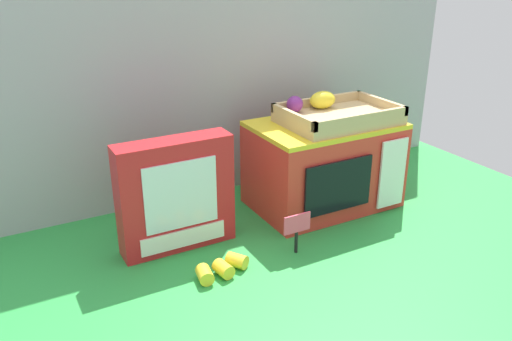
{
  "coord_description": "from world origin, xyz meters",
  "views": [
    {
      "loc": [
        -0.59,
        -1.08,
        0.65
      ],
      "look_at": [
        -0.0,
        -0.01,
        0.15
      ],
      "focal_mm": 36.78,
      "sensor_mm": 36.0,
      "label": 1
    }
  ],
  "objects_px": {
    "food_groups_crate": "(335,115)",
    "loose_toy_banana": "(222,268)",
    "cookie_set_box": "(176,195)",
    "toy_microwave": "(324,165)",
    "price_sign": "(297,227)"
  },
  "relations": [
    {
      "from": "food_groups_crate",
      "to": "cookie_set_box",
      "type": "xyz_separation_m",
      "value": [
        -0.46,
        -0.02,
        -0.12
      ]
    },
    {
      "from": "loose_toy_banana",
      "to": "cookie_set_box",
      "type": "bearing_deg",
      "value": 103.29
    },
    {
      "from": "price_sign",
      "to": "loose_toy_banana",
      "type": "distance_m",
      "value": 0.2
    },
    {
      "from": "cookie_set_box",
      "to": "loose_toy_banana",
      "type": "height_order",
      "value": "cookie_set_box"
    },
    {
      "from": "toy_microwave",
      "to": "food_groups_crate",
      "type": "height_order",
      "value": "food_groups_crate"
    },
    {
      "from": "food_groups_crate",
      "to": "cookie_set_box",
      "type": "relative_size",
      "value": 1.09
    },
    {
      "from": "toy_microwave",
      "to": "food_groups_crate",
      "type": "relative_size",
      "value": 1.3
    },
    {
      "from": "cookie_set_box",
      "to": "price_sign",
      "type": "relative_size",
      "value": 2.71
    },
    {
      "from": "food_groups_crate",
      "to": "loose_toy_banana",
      "type": "height_order",
      "value": "food_groups_crate"
    },
    {
      "from": "price_sign",
      "to": "loose_toy_banana",
      "type": "relative_size",
      "value": 0.77
    },
    {
      "from": "cookie_set_box",
      "to": "price_sign",
      "type": "distance_m",
      "value": 0.29
    },
    {
      "from": "toy_microwave",
      "to": "loose_toy_banana",
      "type": "height_order",
      "value": "toy_microwave"
    },
    {
      "from": "food_groups_crate",
      "to": "loose_toy_banana",
      "type": "distance_m",
      "value": 0.52
    },
    {
      "from": "toy_microwave",
      "to": "cookie_set_box",
      "type": "bearing_deg",
      "value": -177.04
    },
    {
      "from": "price_sign",
      "to": "toy_microwave",
      "type": "bearing_deg",
      "value": 41.86
    }
  ]
}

